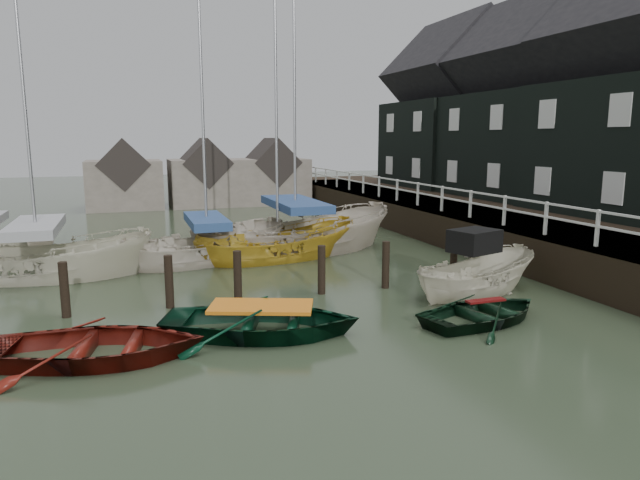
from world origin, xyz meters
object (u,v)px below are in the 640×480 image
object	(u,v)px
rowboat_red	(97,360)
motorboat	(476,290)
rowboat_green	(262,335)
sailboat_a	(40,275)
sailboat_d	(296,250)
rowboat_dkgreen	(485,321)
sailboat_c	(278,257)
sailboat_b	(208,259)

from	to	relation	value
rowboat_red	motorboat	xyz separation A→B (m)	(10.06, 1.83, 0.09)
rowboat_green	sailboat_a	world-z (taller)	sailboat_a
rowboat_red	sailboat_d	bearing A→B (deg)	-24.97
motorboat	sailboat_d	world-z (taller)	sailboat_d
rowboat_red	sailboat_a	world-z (taller)	sailboat_a
rowboat_dkgreen	sailboat_c	bearing A→B (deg)	4.70
rowboat_red	rowboat_dkgreen	xyz separation A→B (m)	(8.81, -0.40, 0.00)
rowboat_green	sailboat_c	size ratio (longest dim) A/B	0.40
rowboat_dkgreen	sailboat_b	size ratio (longest dim) A/B	0.33
sailboat_a	rowboat_red	bearing A→B (deg)	-155.16
rowboat_red	sailboat_d	world-z (taller)	sailboat_d
sailboat_a	sailboat_b	world-z (taller)	sailboat_a
rowboat_dkgreen	sailboat_d	world-z (taller)	sailboat_d
sailboat_a	motorboat	bearing A→B (deg)	-106.37
sailboat_b	sailboat_c	xyz separation A→B (m)	(2.55, -0.29, -0.05)
rowboat_green	motorboat	world-z (taller)	motorboat
motorboat	sailboat_a	size ratio (longest dim) A/B	0.42
motorboat	sailboat_b	xyz separation A→B (m)	(-6.66, 6.88, -0.03)
sailboat_a	sailboat_b	xyz separation A→B (m)	(5.42, 0.72, 0.00)
sailboat_a	sailboat_c	world-z (taller)	sailboat_a
motorboat	sailboat_d	bearing A→B (deg)	5.46
rowboat_red	sailboat_a	bearing A→B (deg)	25.79
rowboat_green	sailboat_c	xyz separation A→B (m)	(2.48, 8.02, 0.01)
rowboat_red	sailboat_c	bearing A→B (deg)	-23.65
sailboat_d	rowboat_red	bearing A→B (deg)	135.61
rowboat_green	motorboat	size ratio (longest dim) A/B	0.91
sailboat_b	sailboat_d	world-z (taller)	sailboat_d
rowboat_green	sailboat_d	xyz separation A→B (m)	(3.41, 8.88, 0.06)
rowboat_red	sailboat_b	xyz separation A→B (m)	(3.40, 8.71, 0.06)
sailboat_a	sailboat_d	bearing A→B (deg)	-71.10
sailboat_c	sailboat_a	bearing A→B (deg)	83.81
motorboat	sailboat_c	xyz separation A→B (m)	(-4.11, 6.59, -0.08)
sailboat_a	sailboat_d	world-z (taller)	sailboat_d
sailboat_a	rowboat_green	bearing A→B (deg)	-133.47
rowboat_green	motorboat	xyz separation A→B (m)	(6.59, 1.43, 0.09)
rowboat_dkgreen	motorboat	xyz separation A→B (m)	(1.25, 2.23, 0.09)
sailboat_b	sailboat_a	bearing A→B (deg)	80.00
sailboat_b	sailboat_c	distance (m)	2.56
sailboat_d	sailboat_b	bearing A→B (deg)	91.44
sailboat_a	sailboat_d	size ratio (longest dim) A/B	0.87
rowboat_green	sailboat_a	xyz separation A→B (m)	(-5.49, 7.59, 0.06)
rowboat_green	motorboat	distance (m)	6.75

